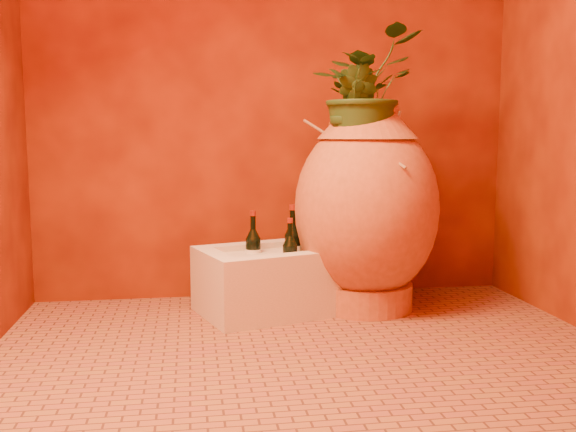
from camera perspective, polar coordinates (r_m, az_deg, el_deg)
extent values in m
plane|color=brown|center=(2.56, 1.90, -12.29)|extent=(2.50, 2.50, 0.00)
cube|color=#4F1104|center=(3.42, -1.16, 13.85)|extent=(2.50, 0.02, 2.50)
cylinder|color=#B76133|center=(3.22, 6.86, -7.00)|extent=(0.55, 0.55, 0.13)
ellipsoid|color=#B76133|center=(3.14, 6.98, 0.60)|extent=(0.84, 0.84, 0.88)
cone|color=#B76133|center=(3.12, 7.09, 8.03)|extent=(0.57, 0.57, 0.13)
torus|color=#B76133|center=(3.13, 7.12, 9.44)|extent=(0.35, 0.35, 0.05)
cylinder|color=olive|center=(3.06, 5.86, 5.75)|extent=(0.44, 0.33, 0.31)
cylinder|color=olive|center=(3.00, 7.32, 6.44)|extent=(0.23, 0.41, 0.23)
cylinder|color=olive|center=(3.08, 9.29, 6.78)|extent=(0.19, 0.32, 0.27)
cube|color=beige|center=(3.12, -1.36, -5.97)|extent=(0.79, 0.65, 0.28)
cube|color=beige|center=(3.27, -1.79, -2.55)|extent=(0.67, 0.29, 0.03)
cube|color=beige|center=(2.91, -0.91, -3.77)|extent=(0.67, 0.29, 0.03)
cube|color=beige|center=(3.07, -6.87, -3.25)|extent=(0.17, 0.30, 0.03)
cube|color=beige|center=(3.14, 4.00, -2.97)|extent=(0.17, 0.30, 0.03)
cylinder|color=black|center=(3.03, 0.18, -4.15)|extent=(0.07, 0.07, 0.16)
cone|color=black|center=(3.01, 0.18, -2.20)|extent=(0.07, 0.07, 0.05)
cylinder|color=black|center=(3.00, 0.18, -1.18)|extent=(0.02, 0.02, 0.06)
cylinder|color=maroon|center=(3.00, 0.18, -0.40)|extent=(0.03, 0.03, 0.02)
cylinder|color=silver|center=(3.03, 0.18, -4.15)|extent=(0.07, 0.07, 0.07)
cylinder|color=black|center=(3.14, -3.11, -3.65)|extent=(0.07, 0.07, 0.18)
cone|color=black|center=(3.12, -3.12, -1.63)|extent=(0.07, 0.07, 0.05)
cylinder|color=black|center=(3.11, -3.13, -0.56)|extent=(0.03, 0.03, 0.07)
cylinder|color=maroon|center=(3.11, -3.13, 0.24)|extent=(0.03, 0.03, 0.02)
cylinder|color=silver|center=(3.14, -3.11, -3.65)|extent=(0.08, 0.08, 0.08)
cylinder|color=black|center=(3.18, 0.41, -3.36)|extent=(0.08, 0.08, 0.19)
cone|color=black|center=(3.16, 0.41, -1.21)|extent=(0.08, 0.08, 0.05)
cylinder|color=black|center=(3.16, 0.41, -0.08)|extent=(0.03, 0.03, 0.07)
cylinder|color=maroon|center=(3.15, 0.41, 0.77)|extent=(0.03, 0.03, 0.03)
cylinder|color=silver|center=(3.18, 0.41, -3.36)|extent=(0.08, 0.08, 0.08)
cylinder|color=#A47026|center=(3.38, 4.18, 7.16)|extent=(0.02, 0.14, 0.02)
cylinder|color=#A47026|center=(3.32, 4.44, 6.48)|extent=(0.02, 0.02, 0.08)
torus|color=#A47026|center=(3.38, 4.19, 7.99)|extent=(0.07, 0.01, 0.07)
cylinder|color=#A47026|center=(3.38, 4.19, 7.57)|extent=(0.01, 0.01, 0.05)
imported|color=#224117|center=(3.12, 6.70, 10.97)|extent=(0.69, 0.67, 0.58)
imported|color=#224117|center=(3.04, 5.82, 9.31)|extent=(0.29, 0.28, 0.41)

